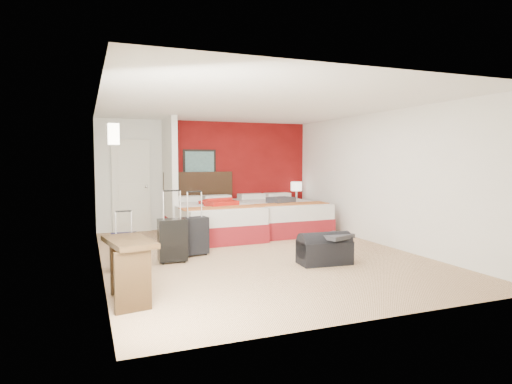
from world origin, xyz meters
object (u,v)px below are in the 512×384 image
red_suitcase_open (218,202)px  table_lamp (296,192)px  suitcase_navy (124,252)px  nightstand (296,213)px  duffel_bag (324,251)px  bed_left (213,221)px  suitcase_black (172,242)px  desk (130,271)px  bed_right (279,216)px  suitcase_charcoal (195,237)px

red_suitcase_open → table_lamp: size_ratio=1.68×
table_lamp → suitcase_navy: table_lamp is taller
nightstand → suitcase_navy: bearing=-149.9°
duffel_bag → nightstand: bearing=74.1°
bed_left → suitcase_black: bearing=-124.1°
bed_left → desk: size_ratio=2.60×
bed_right → suitcase_charcoal: (-2.37, -1.81, -0.02)m
table_lamp → red_suitcase_open: bearing=-154.8°
bed_left → suitcase_black: (-1.20, -1.98, -0.01)m
nightstand → table_lamp: bearing=0.0°
bed_left → nightstand: (2.44, 1.00, -0.06)m
suitcase_black → desk: desk is taller
table_lamp → duffel_bag: (-1.48, -3.94, -0.60)m
table_lamp → suitcase_navy: 5.45m
bed_left → bed_right: bed_left is taller
suitcase_charcoal → desk: bearing=-130.1°
suitcase_navy → desk: (-0.06, -1.52, 0.10)m
suitcase_charcoal → suitcase_navy: 1.32m
table_lamp → bed_left: bearing=-157.7°
suitcase_charcoal → suitcase_navy: suitcase_charcoal is taller
bed_right → red_suitcase_open: red_suitcase_open is taller
bed_left → table_lamp: bearing=19.6°
bed_left → bed_right: 1.63m
bed_left → suitcase_black: 2.32m
bed_left → nightstand: size_ratio=4.05×
bed_right → desk: bearing=-134.8°
bed_left → bed_right: size_ratio=1.01×
bed_left → desk: (-2.01, -3.70, 0.02)m
suitcase_navy → duffel_bag: size_ratio=0.64×
bed_right → duffel_bag: bed_right is taller
red_suitcase_open → suitcase_charcoal: 1.79m
nightstand → bed_right: bearing=-141.7°
bed_right → suitcase_charcoal: bed_right is taller
bed_left → red_suitcase_open: size_ratio=2.68×
suitcase_charcoal → bed_right: bearing=28.1°
bed_right → nightstand: bed_right is taller
table_lamp → duffel_bag: table_lamp is taller
bed_right → suitcase_black: 3.56m
nightstand → suitcase_black: bearing=-146.6°
bed_left → table_lamp: 2.68m
desk → table_lamp: bearing=36.2°
bed_right → nightstand: bearing=42.2°
red_suitcase_open → nightstand: (2.34, 1.10, -0.45)m
bed_right → duffel_bag: 3.20m
suitcase_black → suitcase_navy: (-0.74, -0.20, -0.07)m
table_lamp → suitcase_charcoal: bearing=-140.8°
table_lamp → suitcase_black: (-3.65, -2.98, -0.47)m
suitcase_charcoal → duffel_bag: size_ratio=0.78×
nightstand → duffel_bag: (-1.48, -3.94, -0.08)m
duffel_bag → bed_left: bearing=112.9°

